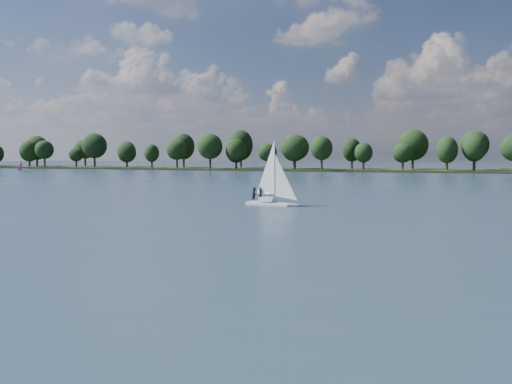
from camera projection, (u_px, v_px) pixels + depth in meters
ground at (287, 185)px, 120.76m from camera, size 700.00×700.00×0.00m
far_shore at (368, 171)px, 225.88m from camera, size 660.00×40.00×1.50m
sailboat at (270, 186)px, 72.97m from camera, size 7.04×3.35×8.93m
dinghy_pink at (22, 169)px, 208.34m from camera, size 3.00×2.76×4.70m
treeline at (351, 150)px, 223.30m from camera, size 563.35×73.84×18.30m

